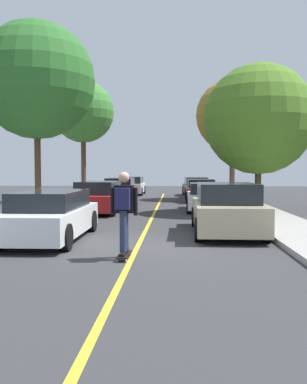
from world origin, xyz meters
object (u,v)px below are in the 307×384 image
parked_car_right_farthest (196,187)px  skateboard (124,255)px  parked_car_left_nearest (51,215)px  parked_car_right_nearest (226,209)px  skateboarder (124,207)px  parked_car_right_far (200,190)px  street_tree_right_near (233,116)px  parked_car_left_far (120,190)px  parked_car_right_near (208,197)px  parked_car_left_near (99,198)px  parked_car_left_farthest (132,186)px  street_tree_left_near (83,112)px  street_tree_left_nearest (37,81)px  street_tree_right_nearest (259,119)px

parked_car_right_farthest → skateboard: (-2.58, -22.47, -0.57)m
parked_car_left_nearest → parked_car_right_nearest: 5.03m
skateboard → skateboarder: bearing=-92.6°
parked_car_right_far → street_tree_right_near: 5.41m
parked_car_left_far → parked_car_right_near: parked_car_left_far is taller
parked_car_left_near → skateboard: (2.27, -9.51, -0.59)m
skateboarder → parked_car_left_far: bearing=97.8°
parked_car_right_far → street_tree_right_near: street_tree_right_near is taller
parked_car_left_nearest → parked_car_left_farthest: parked_car_left_farthest is taller
parked_car_right_farthest → skateboarder: size_ratio=2.56×
parked_car_left_nearest → skateboarder: 3.32m
parked_car_left_near → skateboard: bearing=-76.6°
skateboard → parked_car_right_near: bearing=76.5°
parked_car_left_near → street_tree_left_near: size_ratio=0.60×
skateboard → street_tree_left_near: bearing=105.2°
parked_car_left_near → street_tree_left_nearest: bearing=-139.5°
parked_car_left_nearest → parked_car_right_nearest: parked_car_right_nearest is taller
parked_car_right_near → street_tree_left_nearest: street_tree_left_nearest is taller
parked_car_left_far → parked_car_right_farthest: parked_car_left_far is taller
parked_car_right_nearest → parked_car_left_farthest: bearing=103.7°
street_tree_right_nearest → skateboarder: 11.40m
parked_car_right_near → skateboarder: (-2.58, -10.79, 0.46)m
street_tree_left_near → street_tree_right_nearest: 11.05m
parked_car_right_nearest → parked_car_right_farthest: bearing=90.0°
parked_car_left_nearest → street_tree_left_nearest: 7.45m
parked_car_left_near → street_tree_right_nearest: bearing=3.3°
parked_car_left_farthest → street_tree_left_nearest: (-2.10, -15.90, 4.69)m
parked_car_left_near → street_tree_right_nearest: size_ratio=0.66×
street_tree_left_nearest → skateboard: bearing=-60.5°
parked_car_right_near → street_tree_right_nearest: street_tree_right_nearest is taller
parked_car_right_farthest → street_tree_right_near: (2.11, -4.00, 4.65)m
parked_car_right_farthest → street_tree_left_nearest: bearing=-115.2°
parked_car_right_nearest → street_tree_left_near: (-6.95, 12.41, 4.58)m
street_tree_left_near → street_tree_right_nearest: bearing=-34.4°
parked_car_left_farthest → street_tree_left_near: street_tree_left_near is taller
parked_car_right_farthest → parked_car_right_near: bearing=-90.0°
parked_car_left_near → street_tree_right_near: street_tree_right_near is taller
parked_car_left_farthest → street_tree_left_near: 9.04m
parked_car_left_farthest → parked_car_right_farthest: parked_car_left_farthest is taller
parked_car_left_farthest → parked_car_right_near: size_ratio=1.05×
parked_car_left_nearest → street_tree_right_nearest: street_tree_right_nearest is taller
parked_car_left_farthest → parked_car_right_nearest: (4.85, -19.90, 0.04)m
parked_car_left_farthest → street_tree_right_nearest: 15.73m
skateboard → street_tree_right_near: bearing=75.8°
parked_car_left_nearest → street_tree_left_near: (-2.10, 13.77, 4.64)m
parked_car_left_far → parked_car_left_farthest: bearing=90.0°
parked_car_right_nearest → street_tree_right_nearest: bearing=71.2°
skateboarder → parked_car_right_farthest: bearing=83.5°
parked_car_left_near → parked_car_right_far: 8.66m
parked_car_right_farthest → skateboard: parked_car_right_farthest is taller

